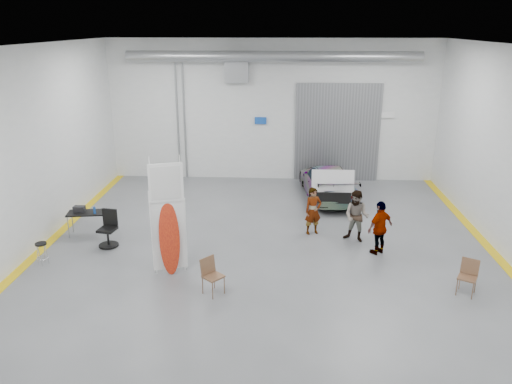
{
  "coord_description": "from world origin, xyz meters",
  "views": [
    {
      "loc": [
        0.42,
        -13.3,
        6.55
      ],
      "look_at": [
        -0.36,
        1.6,
        1.5
      ],
      "focal_mm": 35.0,
      "sensor_mm": 36.0,
      "label": 1
    }
  ],
  "objects_px": {
    "person_c": "(380,228)",
    "surfboard_display": "(166,228)",
    "folding_chair_far": "(466,284)",
    "folding_chair_near": "(213,283)",
    "office_chair": "(108,231)",
    "sedan_car": "(328,181)",
    "shop_stool": "(42,254)",
    "work_table": "(85,212)",
    "person_b": "(357,216)",
    "person_a": "(313,211)"
  },
  "relations": [
    {
      "from": "person_c",
      "to": "surfboard_display",
      "type": "bearing_deg",
      "value": -22.79
    },
    {
      "from": "surfboard_display",
      "to": "folding_chair_far",
      "type": "bearing_deg",
      "value": -22.96
    },
    {
      "from": "folding_chair_near",
      "to": "office_chair",
      "type": "xyz_separation_m",
      "value": [
        -3.63,
        2.73,
        0.2
      ]
    },
    {
      "from": "sedan_car",
      "to": "person_c",
      "type": "xyz_separation_m",
      "value": [
        1.11,
        -5.1,
        0.19
      ]
    },
    {
      "from": "shop_stool",
      "to": "work_table",
      "type": "distance_m",
      "value": 2.28
    },
    {
      "from": "person_c",
      "to": "surfboard_display",
      "type": "distance_m",
      "value": 6.25
    },
    {
      "from": "work_table",
      "to": "office_chair",
      "type": "relative_size",
      "value": 1.14
    },
    {
      "from": "folding_chair_near",
      "to": "office_chair",
      "type": "bearing_deg",
      "value": 94.76
    },
    {
      "from": "person_c",
      "to": "office_chair",
      "type": "xyz_separation_m",
      "value": [
        -8.25,
        0.12,
        -0.33
      ]
    },
    {
      "from": "folding_chair_far",
      "to": "office_chair",
      "type": "bearing_deg",
      "value": -164.25
    },
    {
      "from": "person_b",
      "to": "work_table",
      "type": "relative_size",
      "value": 1.28
    },
    {
      "from": "folding_chair_far",
      "to": "shop_stool",
      "type": "xyz_separation_m",
      "value": [
        -11.51,
        1.05,
        0.04
      ]
    },
    {
      "from": "folding_chair_far",
      "to": "person_a",
      "type": "bearing_deg",
      "value": 164.12
    },
    {
      "from": "folding_chair_far",
      "to": "office_chair",
      "type": "distance_m",
      "value": 10.33
    },
    {
      "from": "person_c",
      "to": "folding_chair_far",
      "type": "distance_m",
      "value": 2.96
    },
    {
      "from": "person_a",
      "to": "office_chair",
      "type": "bearing_deg",
      "value": 170.03
    },
    {
      "from": "folding_chair_near",
      "to": "work_table",
      "type": "bearing_deg",
      "value": 94.28
    },
    {
      "from": "person_b",
      "to": "shop_stool",
      "type": "relative_size",
      "value": 2.52
    },
    {
      "from": "person_c",
      "to": "folding_chair_far",
      "type": "relative_size",
      "value": 1.81
    },
    {
      "from": "folding_chair_far",
      "to": "work_table",
      "type": "distance_m",
      "value": 11.54
    },
    {
      "from": "person_a",
      "to": "surfboard_display",
      "type": "xyz_separation_m",
      "value": [
        -4.14,
        -2.98,
        0.56
      ]
    },
    {
      "from": "work_table",
      "to": "person_a",
      "type": "bearing_deg",
      "value": 3.55
    },
    {
      "from": "person_c",
      "to": "folding_chair_near",
      "type": "bearing_deg",
      "value": -7.94
    },
    {
      "from": "folding_chair_near",
      "to": "folding_chair_far",
      "type": "bearing_deg",
      "value": -45.5
    },
    {
      "from": "person_c",
      "to": "folding_chair_far",
      "type": "xyz_separation_m",
      "value": [
        1.79,
        -2.29,
        -0.54
      ]
    },
    {
      "from": "surfboard_display",
      "to": "shop_stool",
      "type": "xyz_separation_m",
      "value": [
        -3.69,
        0.33,
        -1.02
      ]
    },
    {
      "from": "work_table",
      "to": "office_chair",
      "type": "height_order",
      "value": "office_chair"
    },
    {
      "from": "person_a",
      "to": "surfboard_display",
      "type": "distance_m",
      "value": 5.13
    },
    {
      "from": "folding_chair_near",
      "to": "shop_stool",
      "type": "bearing_deg",
      "value": 116.67
    },
    {
      "from": "shop_stool",
      "to": "office_chair",
      "type": "relative_size",
      "value": 0.58
    },
    {
      "from": "person_b",
      "to": "folding_chair_far",
      "type": "height_order",
      "value": "person_b"
    },
    {
      "from": "person_a",
      "to": "folding_chair_near",
      "type": "relative_size",
      "value": 1.64
    },
    {
      "from": "surfboard_display",
      "to": "folding_chair_far",
      "type": "distance_m",
      "value": 7.92
    },
    {
      "from": "person_b",
      "to": "office_chair",
      "type": "distance_m",
      "value": 7.73
    },
    {
      "from": "sedan_car",
      "to": "person_b",
      "type": "distance_m",
      "value": 4.25
    },
    {
      "from": "person_b",
      "to": "surfboard_display",
      "type": "distance_m",
      "value": 6.01
    },
    {
      "from": "shop_stool",
      "to": "office_chair",
      "type": "xyz_separation_m",
      "value": [
        1.47,
        1.36,
        0.17
      ]
    },
    {
      "from": "sedan_car",
      "to": "person_a",
      "type": "relative_size",
      "value": 2.81
    },
    {
      "from": "work_table",
      "to": "office_chair",
      "type": "distance_m",
      "value": 1.34
    },
    {
      "from": "folding_chair_far",
      "to": "sedan_car",
      "type": "bearing_deg",
      "value": 140.69
    },
    {
      "from": "person_b",
      "to": "folding_chair_near",
      "type": "distance_m",
      "value": 5.39
    },
    {
      "from": "shop_stool",
      "to": "office_chair",
      "type": "bearing_deg",
      "value": 42.8
    },
    {
      "from": "surfboard_display",
      "to": "work_table",
      "type": "xyz_separation_m",
      "value": [
        -3.24,
        2.52,
        -0.58
      ]
    },
    {
      "from": "sedan_car",
      "to": "work_table",
      "type": "relative_size",
      "value": 3.41
    },
    {
      "from": "folding_chair_far",
      "to": "work_table",
      "type": "bearing_deg",
      "value": -167.07
    },
    {
      "from": "shop_stool",
      "to": "person_c",
      "type": "bearing_deg",
      "value": 7.27
    },
    {
      "from": "folding_chair_far",
      "to": "folding_chair_near",
      "type": "bearing_deg",
      "value": -147.93
    },
    {
      "from": "folding_chair_far",
      "to": "person_b",
      "type": "bearing_deg",
      "value": 155.72
    },
    {
      "from": "person_b",
      "to": "shop_stool",
      "type": "height_order",
      "value": "person_b"
    },
    {
      "from": "person_a",
      "to": "folding_chair_far",
      "type": "bearing_deg",
      "value": -66.57
    }
  ]
}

